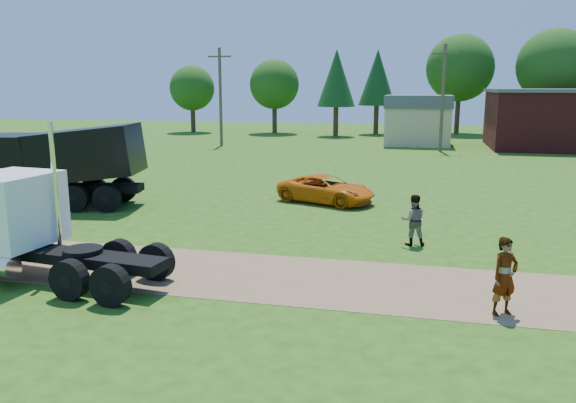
% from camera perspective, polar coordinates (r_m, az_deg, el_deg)
% --- Properties ---
extents(ground, '(140.00, 140.00, 0.00)m').
position_cam_1_polar(ground, '(16.75, -2.11, -7.64)').
color(ground, '#284B10').
rests_on(ground, ground).
extents(dirt_track, '(120.00, 4.20, 0.01)m').
position_cam_1_polar(dirt_track, '(16.75, -2.11, -7.62)').
color(dirt_track, brown).
rests_on(dirt_track, ground).
extents(white_semi_tractor, '(7.66, 3.27, 4.54)m').
position_cam_1_polar(white_semi_tractor, '(18.22, -25.96, -2.18)').
color(white_semi_tractor, black).
rests_on(white_semi_tractor, ground).
extents(black_dump_truck, '(9.10, 4.30, 3.86)m').
position_cam_1_polar(black_dump_truck, '(28.16, -22.78, 3.78)').
color(black_dump_truck, black).
rests_on(black_dump_truck, ground).
extents(orange_pickup, '(5.19, 3.70, 1.31)m').
position_cam_1_polar(orange_pickup, '(27.13, 3.91, 1.26)').
color(orange_pickup, orange).
rests_on(orange_pickup, ground).
extents(spectator_a, '(0.86, 0.79, 1.96)m').
position_cam_1_polar(spectator_a, '(14.77, 21.16, -7.12)').
color(spectator_a, '#999999').
rests_on(spectator_a, ground).
extents(spectator_b, '(0.99, 0.84, 1.82)m').
position_cam_1_polar(spectator_b, '(20.23, 12.60, -1.85)').
color(spectator_b, '#999999').
rests_on(spectator_b, ground).
extents(tan_shed, '(6.20, 5.40, 4.70)m').
position_cam_1_polar(tan_shed, '(55.34, 13.05, 8.12)').
color(tan_shed, tan).
rests_on(tan_shed, ground).
extents(utility_poles, '(42.20, 0.28, 9.00)m').
position_cam_1_polar(utility_poles, '(50.29, 15.45, 10.29)').
color(utility_poles, '#4C402B').
rests_on(utility_poles, ground).
extents(tree_row, '(57.78, 12.75, 11.60)m').
position_cam_1_polar(tree_row, '(67.51, 18.86, 12.26)').
color(tree_row, '#342415').
rests_on(tree_row, ground).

